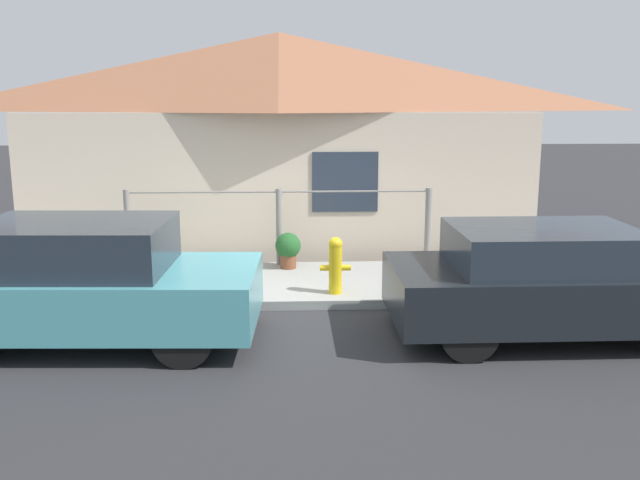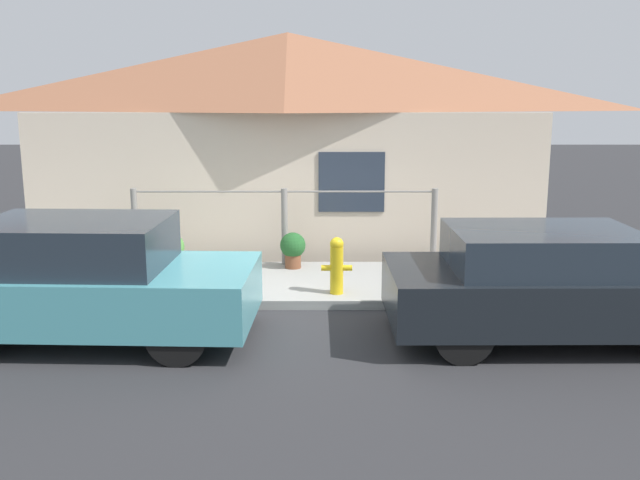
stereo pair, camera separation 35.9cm
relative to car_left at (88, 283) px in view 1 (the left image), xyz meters
name	(u,v)px [view 1 (the left image)]	position (x,y,z in m)	size (l,w,h in m)	color
ground_plane	(277,311)	(2.15, 1.12, -0.72)	(60.00, 60.00, 0.00)	#2D2D30
sidewalk	(279,284)	(2.15, 2.24, -0.65)	(24.00, 2.23, 0.13)	#9E9E99
house	(279,82)	(2.15, 4.78, 2.32)	(9.16, 2.23, 3.88)	beige
fence	(279,223)	(2.15, 3.20, 0.09)	(4.90, 0.10, 1.24)	gray
car_left	(88,283)	(0.00, 0.00, 0.00)	(3.87, 1.91, 1.43)	teal
car_right	(551,281)	(5.42, 0.00, -0.04)	(3.87, 1.78, 1.32)	black
fire_hydrant	(335,264)	(2.95, 1.50, -0.17)	(0.43, 0.19, 0.79)	yellow
potted_plant_near_hydrant	(288,248)	(2.29, 2.95, -0.27)	(0.40, 0.40, 0.57)	brown
potted_plant_by_fence	(164,251)	(0.39, 2.73, -0.25)	(0.47, 0.47, 0.62)	#9E5638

